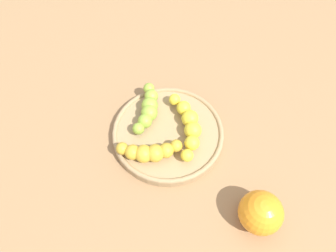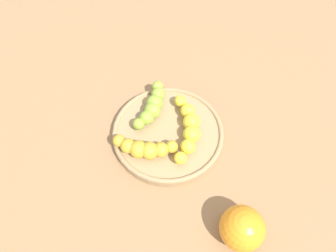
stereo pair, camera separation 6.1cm
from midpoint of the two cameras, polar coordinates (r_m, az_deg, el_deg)
name	(u,v)px [view 1 (the left image)]	position (r m, az deg, el deg)	size (l,w,h in m)	color
ground_plane	(168,136)	(0.64, -2.71, -2.04)	(2.40, 2.40, 0.00)	#936D47
fruit_bowl	(168,133)	(0.63, -2.76, -1.48)	(0.23, 0.23, 0.02)	#A08259
banana_yellow	(188,125)	(0.61, 0.96, 0.03)	(0.09, 0.14, 0.04)	yellow
banana_green	(149,108)	(0.64, -6.38, 3.08)	(0.10, 0.10, 0.03)	#8CAD38
banana_spotted	(149,152)	(0.59, -6.48, -5.00)	(0.11, 0.08, 0.03)	gold
orange_fruit	(261,213)	(0.55, 13.75, -15.65)	(0.08, 0.08, 0.08)	orange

